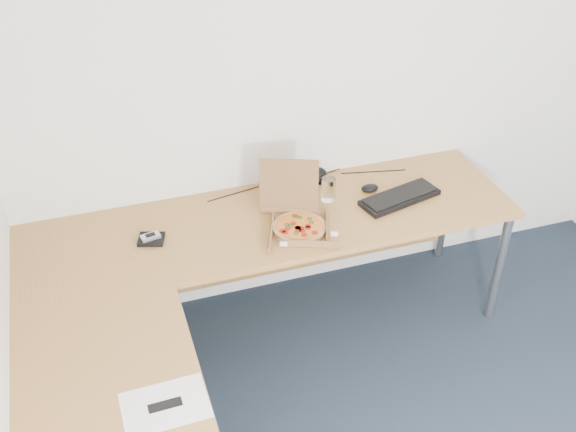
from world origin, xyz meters
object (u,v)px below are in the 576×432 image
object	(u,v)px
desk	(230,290)
keyboard	(400,198)
wallet	(151,239)
pizza_box	(298,223)
drinking_glass	(328,189)

from	to	relation	value
desk	keyboard	distance (m)	1.09
keyboard	wallet	xyz separation A→B (m)	(-1.29, 0.04, -0.00)
pizza_box	keyboard	distance (m)	0.59
pizza_box	keyboard	size ratio (longest dim) A/B	0.79
wallet	pizza_box	bearing A→B (deg)	7.61
pizza_box	keyboard	xyz separation A→B (m)	(0.59, 0.08, -0.02)
desk	drinking_glass	world-z (taller)	drinking_glass
pizza_box	drinking_glass	distance (m)	0.31
pizza_box	desk	bearing A→B (deg)	-123.07
keyboard	wallet	bearing A→B (deg)	164.26
keyboard	wallet	size ratio (longest dim) A/B	3.58
desk	pizza_box	distance (m)	0.53
keyboard	wallet	world-z (taller)	keyboard
pizza_box	keyboard	bearing A→B (deg)	29.22
desk	pizza_box	xyz separation A→B (m)	(0.43, 0.31, 0.07)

